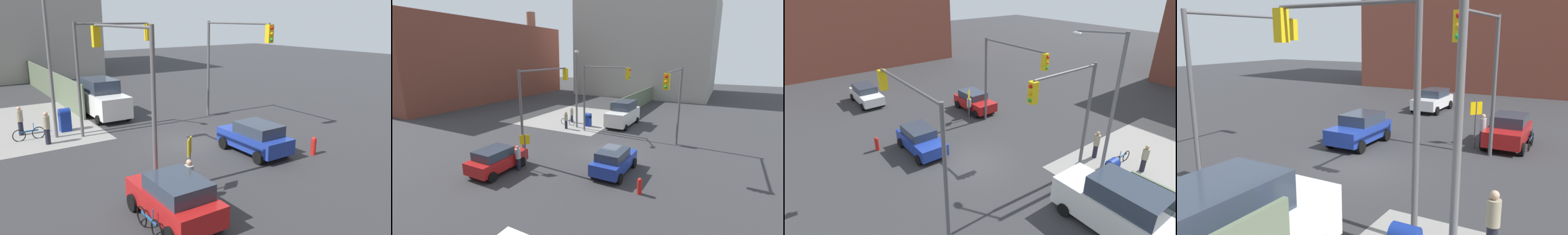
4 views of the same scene
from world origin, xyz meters
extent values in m
plane|color=#333335|center=(0.00, 0.00, 0.00)|extent=(120.00, 120.00, 0.00)
cylinder|color=#59595B|center=(-4.50, 4.50, 3.25)|extent=(0.18, 0.18, 6.50)
cylinder|color=#59595B|center=(-1.66, 4.50, 6.38)|extent=(5.68, 0.12, 0.12)
cube|color=yellow|center=(1.18, 4.50, 5.85)|extent=(0.32, 0.36, 1.00)
sphere|color=red|center=(1.36, 4.50, 6.17)|extent=(0.18, 0.18, 0.18)
sphere|color=orange|center=(1.36, 4.50, 5.85)|extent=(0.18, 0.18, 0.18)
sphere|color=green|center=(1.36, 4.50, 5.53)|extent=(0.18, 0.18, 0.18)
cylinder|color=#59595B|center=(4.50, -4.50, 3.25)|extent=(0.18, 0.18, 6.50)
cylinder|color=#59595B|center=(1.64, -4.50, 6.38)|extent=(5.72, 0.12, 0.12)
cube|color=yellow|center=(-1.22, -4.50, 5.85)|extent=(0.32, 0.36, 1.00)
sphere|color=red|center=(-1.40, -4.50, 6.17)|extent=(0.18, 0.18, 0.18)
sphere|color=orange|center=(-1.40, -4.50, 5.85)|extent=(0.18, 0.18, 0.18)
sphere|color=green|center=(-1.40, -4.50, 5.53)|extent=(0.18, 0.18, 0.18)
cylinder|color=#59595B|center=(4.50, 4.50, 3.25)|extent=(0.18, 0.18, 6.50)
cylinder|color=#59595B|center=(4.50, 2.28, 6.38)|extent=(0.12, 4.44, 0.12)
cube|color=yellow|center=(4.50, 0.06, 5.85)|extent=(0.36, 0.32, 1.00)
sphere|color=red|center=(4.50, -0.12, 6.17)|extent=(0.18, 0.18, 0.18)
sphere|color=orange|center=(4.50, -0.12, 5.85)|extent=(0.18, 0.18, 0.18)
sphere|color=green|center=(4.50, -0.12, 5.53)|extent=(0.18, 0.18, 0.18)
cylinder|color=slate|center=(5.20, 5.80, 4.00)|extent=(0.20, 0.20, 8.00)
cylinder|color=#4C4C4C|center=(-5.40, 3.51, 1.20)|extent=(0.08, 0.08, 2.40)
cube|color=yellow|center=(-5.40, 3.51, 2.05)|extent=(0.48, 0.48, 0.64)
cylinder|color=red|center=(-5.00, -4.20, 0.40)|extent=(0.26, 0.26, 0.80)
sphere|color=red|center=(-5.00, -4.20, 0.82)|extent=(0.24, 0.24, 0.24)
cube|color=white|center=(-13.76, -1.93, 0.70)|extent=(4.38, 1.80, 0.75)
cube|color=#2D3847|center=(-14.11, -1.93, 1.35)|extent=(2.46, 1.58, 0.55)
cylinder|color=black|center=(-12.27, -1.03, 0.32)|extent=(0.64, 0.22, 0.64)
cylinder|color=black|center=(-12.27, -2.83, 0.32)|extent=(0.64, 0.22, 0.64)
cylinder|color=black|center=(-15.25, -1.03, 0.32)|extent=(0.64, 0.22, 0.64)
cylinder|color=black|center=(-15.25, -2.83, 0.32)|extent=(0.64, 0.22, 0.64)
cube|color=#B21919|center=(-6.52, 4.91, 0.70)|extent=(3.88, 1.80, 0.75)
cube|color=#2D3847|center=(-6.83, 4.91, 1.35)|extent=(2.17, 1.58, 0.55)
cylinder|color=black|center=(-5.20, 5.81, 0.32)|extent=(0.64, 0.22, 0.64)
cylinder|color=black|center=(-5.20, 4.01, 0.32)|extent=(0.64, 0.22, 0.64)
cylinder|color=black|center=(-7.84, 5.81, 0.32)|extent=(0.64, 0.22, 0.64)
cylinder|color=black|center=(-7.84, 4.01, 0.32)|extent=(0.64, 0.22, 0.64)
cube|color=#1E389E|center=(-3.08, -1.91, 0.70)|extent=(3.89, 1.80, 0.75)
cube|color=#2D3847|center=(-3.39, -1.91, 1.35)|extent=(2.18, 1.58, 0.55)
cylinder|color=black|center=(-1.76, -1.01, 0.32)|extent=(0.64, 0.22, 0.64)
cylinder|color=black|center=(-1.76, -2.81, 0.32)|extent=(0.64, 0.22, 0.64)
cylinder|color=black|center=(-4.41, -1.01, 0.32)|extent=(0.64, 0.22, 0.64)
cylinder|color=black|center=(-4.41, -2.81, 0.32)|extent=(0.64, 0.22, 0.64)
cube|color=#2D3847|center=(8.67, 1.80, 2.17)|extent=(3.02, 1.85, 0.90)
cylinder|color=black|center=(6.40, 0.75, 0.32)|extent=(0.64, 0.22, 0.64)
cylinder|color=#9E937A|center=(4.20, 6.50, 1.24)|extent=(0.36, 0.36, 0.70)
sphere|color=tan|center=(4.20, 6.50, 1.71)|extent=(0.24, 0.24, 0.24)
cylinder|color=#B2B2B7|center=(-5.80, 3.80, 1.16)|extent=(0.36, 0.36, 0.66)
sphere|color=tan|center=(-5.80, 3.80, 1.60)|extent=(0.23, 0.23, 0.23)
cylinder|color=#1E1E2D|center=(-5.80, 3.80, 0.42)|extent=(0.28, 0.28, 0.83)
torus|color=black|center=(-6.28, 6.00, 0.33)|extent=(0.71, 0.05, 0.71)
torus|color=black|center=(-7.32, 6.00, 0.33)|extent=(0.71, 0.05, 0.71)
cube|color=#1E5999|center=(-6.80, 6.00, 0.51)|extent=(1.04, 0.04, 0.08)
cylinder|color=#1E5999|center=(-7.08, 6.00, 0.75)|extent=(0.04, 0.04, 0.40)
camera|label=1|loc=(-16.74, 10.90, 6.74)|focal=35.00mm
camera|label=2|loc=(-17.84, -7.85, 7.42)|focal=24.00mm
camera|label=3|loc=(13.10, -9.31, 10.38)|focal=28.00mm
camera|label=4|loc=(13.32, 8.22, 5.52)|focal=35.00mm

